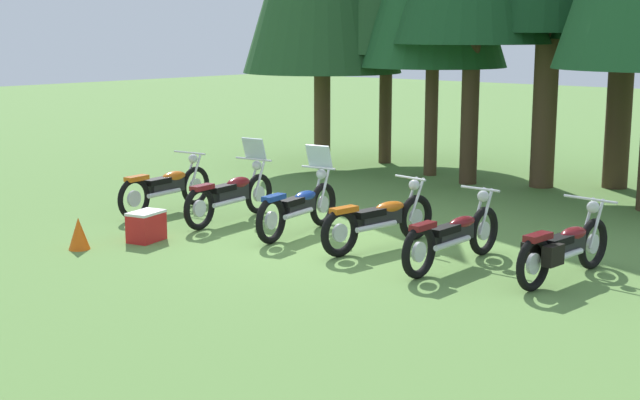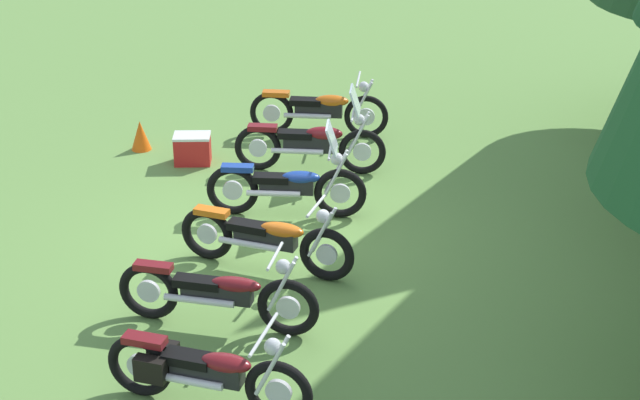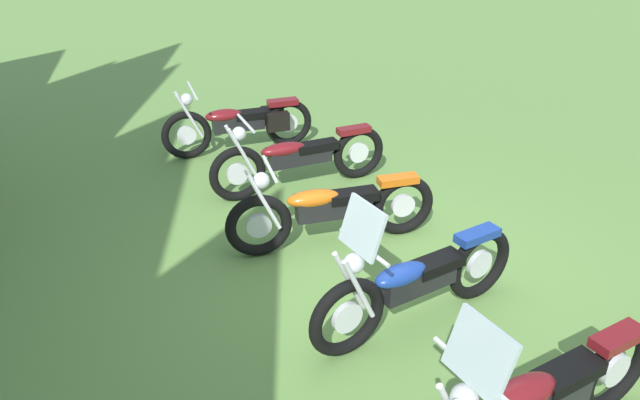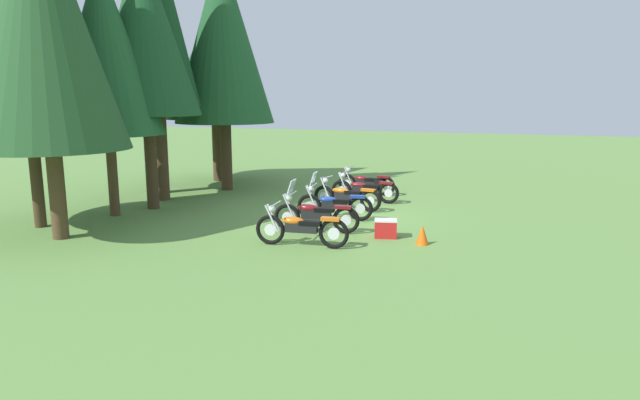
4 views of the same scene
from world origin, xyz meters
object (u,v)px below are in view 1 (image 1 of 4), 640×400
Objects in this scene: motorcycle_1 at (232,194)px; motorcycle_5 at (563,248)px; motorcycle_0 at (167,187)px; picnic_cooler at (146,226)px; motorcycle_2 at (299,206)px; motorcycle_3 at (380,219)px; motorcycle_4 at (454,235)px; traffic_cone at (79,234)px.

motorcycle_5 is (5.91, 0.23, -0.04)m from motorcycle_1.
picnic_cooler is at bearing -144.18° from motorcycle_0.
motorcycle_2 reaches higher than motorcycle_1.
picnic_cooler is at bearing 174.95° from motorcycle_1.
motorcycle_2 reaches higher than motorcycle_5.
motorcycle_5 is 3.45× the size of picnic_cooler.
motorcycle_0 is 3.59× the size of picnic_cooler.
picnic_cooler is (1.52, -1.68, -0.22)m from motorcycle_0.
motorcycle_3 is at bearing 96.88° from motorcycle_5.
motorcycle_4 is at bearing -90.04° from motorcycle_3.
motorcycle_2 reaches higher than traffic_cone.
picnic_cooler is 1.04m from traffic_cone.
motorcycle_2 is 2.92m from motorcycle_4.
motorcycle_0 is 7.39m from motorcycle_5.
motorcycle_4 is (1.40, -0.18, -0.00)m from motorcycle_3.
motorcycle_1 is 3.06m from motorcycle_3.
motorcycle_5 is at bearing 19.92° from picnic_cooler.
picnic_cooler is at bearing 114.43° from motorcycle_5.
motorcycle_1 reaches higher than motorcycle_0.
motorcycle_3 is at bearing -92.29° from motorcycle_0.
motorcycle_2 is at bearing 88.54° from motorcycle_4.
traffic_cone is at bearing 139.34° from motorcycle_3.
motorcycle_2 is (1.53, 0.01, -0.02)m from motorcycle_1.
motorcycle_2 is (2.99, 0.21, 0.00)m from motorcycle_0.
motorcycle_2 is 4.60× the size of traffic_cone.
motorcycle_3 is at bearing -94.50° from motorcycle_2.
motorcycle_4 is 1.49m from motorcycle_5.
motorcycle_0 reaches higher than picnic_cooler.
motorcycle_4 is 1.08× the size of motorcycle_5.
motorcycle_1 reaches higher than picnic_cooler.
motorcycle_1 is 4.45m from motorcycle_4.
traffic_cone is at bearing 139.48° from motorcycle_2.
motorcycle_3 reaches higher than picnic_cooler.
motorcycle_3 is at bearing -94.77° from motorcycle_1.
motorcycle_0 is 1.03× the size of motorcycle_2.
motorcycle_0 is 2.28m from picnic_cooler.
traffic_cone is (-0.34, -0.99, 0.01)m from picnic_cooler.
motorcycle_3 is at bearing 41.87° from traffic_cone.
motorcycle_3 reaches higher than motorcycle_5.
motorcycle_1 is at bearing 89.22° from motorcycle_4.
motorcycle_0 reaches higher than traffic_cone.
motorcycle_0 is 0.97× the size of motorcycle_4.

